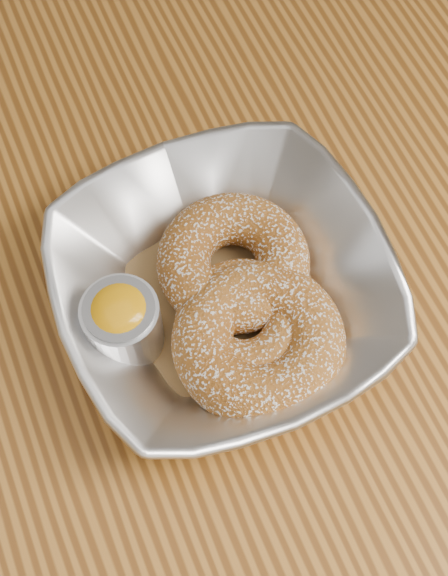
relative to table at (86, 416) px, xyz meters
name	(u,v)px	position (x,y,z in m)	size (l,w,h in m)	color
ground_plane	(153,540)	(0.00, 0.00, -0.65)	(4.00, 4.00, 0.00)	#565659
table	(86,416)	(0.00, 0.00, 0.00)	(1.20, 0.80, 0.75)	brown
serving_bowl	(224,290)	(0.12, 0.00, 0.13)	(0.22, 0.22, 0.05)	silver
parchment	(224,301)	(0.12, 0.00, 0.11)	(0.14, 0.14, 0.00)	olive
donut_back	(233,262)	(0.13, 0.02, 0.13)	(0.11, 0.11, 0.04)	brown
donut_front	(259,341)	(0.13, -0.04, 0.13)	(0.11, 0.11, 0.04)	brown
donut_extra	(243,322)	(0.12, -0.02, 0.12)	(0.09, 0.09, 0.03)	brown
ramekin	(122,322)	(0.05, 0.00, 0.14)	(0.05, 0.05, 0.06)	silver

